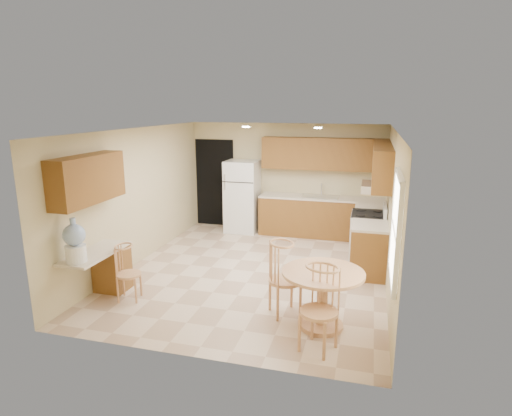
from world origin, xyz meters
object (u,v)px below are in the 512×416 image
(chair_table_b, at_px, (318,305))
(water_crock, at_px, (75,242))
(stove, at_px, (368,236))
(chair_table_a, at_px, (284,274))
(refrigerator, at_px, (242,196))
(dining_table, at_px, (322,291))
(chair_desk, at_px, (125,269))

(chair_table_b, height_order, water_crock, water_crock)
(stove, relative_size, chair_table_a, 1.03)
(refrigerator, bearing_deg, stove, -22.99)
(chair_table_a, bearing_deg, chair_table_b, 3.88)
(stove, height_order, water_crock, water_crock)
(refrigerator, height_order, chair_table_a, refrigerator)
(dining_table, relative_size, chair_table_a, 1.02)
(stove, height_order, chair_desk, stove)
(stove, xyz_separation_m, chair_table_a, (-1.09, -2.68, 0.18))
(water_crock, bearing_deg, refrigerator, 76.92)
(chair_table_b, relative_size, water_crock, 1.66)
(refrigerator, distance_m, water_crock, 4.65)
(dining_table, bearing_deg, refrigerator, 119.90)
(stove, bearing_deg, water_crock, -139.94)
(refrigerator, relative_size, chair_table_a, 1.56)
(stove, xyz_separation_m, chair_desk, (-3.47, -2.83, 0.05))
(refrigerator, distance_m, chair_desk, 4.11)
(refrigerator, xyz_separation_m, water_crock, (-1.05, -4.52, 0.22))
(stove, relative_size, water_crock, 1.73)
(chair_table_b, bearing_deg, chair_table_a, -34.45)
(refrigerator, xyz_separation_m, chair_table_b, (2.35, -4.70, -0.19))
(dining_table, bearing_deg, water_crock, -172.14)
(dining_table, height_order, chair_table_a, chair_table_a)
(chair_table_b, bearing_deg, refrigerator, -43.50)
(chair_table_a, bearing_deg, dining_table, 43.16)
(chair_table_a, distance_m, water_crock, 2.93)
(stove, height_order, chair_table_b, stove)
(chair_table_b, bearing_deg, dining_table, -68.34)
(dining_table, xyz_separation_m, chair_table_b, (0.02, -0.65, 0.11))
(refrigerator, xyz_separation_m, chair_desk, (-0.60, -4.05, -0.31))
(chair_desk, relative_size, water_crock, 1.36)
(refrigerator, bearing_deg, dining_table, -60.10)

